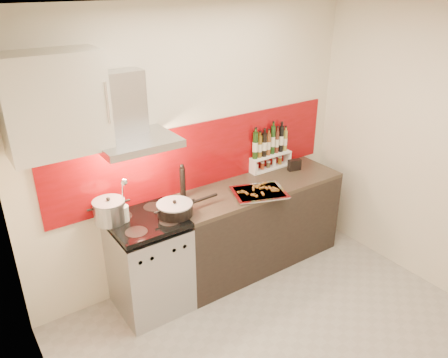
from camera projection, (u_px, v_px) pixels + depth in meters
floor at (290, 346)px, 3.59m from camera, size 3.40×3.40×0.00m
ceiling at (318, 7)px, 2.49m from camera, size 3.40×2.80×0.02m
back_wall at (197, 148)px, 4.08m from camera, size 3.40×0.02×2.60m
left_wall at (51, 300)px, 2.16m from camera, size 0.02×2.80×2.60m
right_wall at (440, 155)px, 3.91m from camera, size 0.02×2.80×2.60m
backsplash at (202, 155)px, 4.13m from camera, size 3.00×0.02×0.64m
range_stove at (150, 265)px, 3.86m from camera, size 0.60×0.60×0.91m
counter at (256, 224)px, 4.48m from camera, size 1.80×0.60×0.90m
range_hood at (130, 119)px, 3.41m from camera, size 0.62×0.50×0.61m
upper_cabinet at (54, 104)px, 3.03m from camera, size 0.70×0.35×0.72m
stock_pot at (110, 211)px, 3.58m from camera, size 0.27×0.27×0.23m
saute_pan at (176, 209)px, 3.71m from camera, size 0.59×0.31×0.14m
utensil_jar at (124, 209)px, 3.58m from camera, size 0.09×0.13×0.42m
pepper_mill at (183, 182)px, 3.96m from camera, size 0.05×0.05×0.34m
step_shelf at (269, 150)px, 4.55m from camera, size 0.50×0.14×0.46m
caddy_box at (294, 165)px, 4.58m from camera, size 0.15×0.09×0.12m
baking_tray at (259, 192)px, 4.10m from camera, size 0.59×0.52×0.03m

